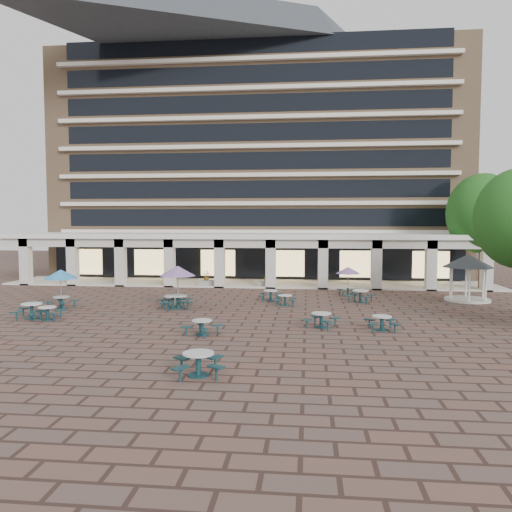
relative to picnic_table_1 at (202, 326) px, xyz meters
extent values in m
plane|color=brown|center=(-0.09, 4.74, -0.44)|extent=(120.00, 120.00, 0.00)
cube|color=#9D7B58|center=(-0.09, 30.24, 10.56)|extent=(40.00, 15.00, 22.00)
cube|color=beige|center=(-0.09, 22.49, 4.06)|extent=(36.80, 0.50, 0.35)
cube|color=black|center=(-0.09, 22.72, 5.36)|extent=(35.20, 0.05, 1.60)
cube|color=beige|center=(-0.09, 22.49, 6.66)|extent=(36.80, 0.50, 0.35)
cube|color=black|center=(-0.09, 22.72, 7.96)|extent=(35.20, 0.05, 1.60)
cube|color=beige|center=(-0.09, 22.49, 9.26)|extent=(36.80, 0.50, 0.35)
cube|color=black|center=(-0.09, 22.72, 10.56)|extent=(35.20, 0.05, 1.60)
cube|color=beige|center=(-0.09, 22.49, 11.86)|extent=(36.80, 0.50, 0.35)
cube|color=black|center=(-0.09, 22.72, 13.16)|extent=(35.20, 0.05, 1.60)
cube|color=beige|center=(-0.09, 22.49, 14.46)|extent=(36.80, 0.50, 0.35)
cube|color=black|center=(-0.09, 22.72, 15.76)|extent=(35.20, 0.05, 1.60)
cube|color=beige|center=(-0.09, 22.49, 17.06)|extent=(36.80, 0.50, 0.35)
cube|color=black|center=(-0.09, 22.72, 18.36)|extent=(35.20, 0.05, 1.60)
cube|color=beige|center=(-0.09, 22.49, 19.66)|extent=(36.80, 0.50, 0.35)
cube|color=black|center=(-0.09, 22.72, 20.96)|extent=(35.20, 0.05, 1.60)
cube|color=white|center=(-0.09, 19.74, 3.76)|extent=(42.00, 6.60, 0.40)
cube|color=beige|center=(-0.09, 16.89, 3.31)|extent=(42.00, 0.30, 0.90)
cube|color=black|center=(-0.09, 22.44, 1.36)|extent=(38.00, 0.15, 3.20)
cube|color=beige|center=(-0.09, 19.74, -0.38)|extent=(42.00, 6.00, 0.12)
cube|color=beige|center=(-19.09, 17.14, 1.56)|extent=(0.80, 0.80, 4.00)
cube|color=beige|center=(-14.87, 17.14, 1.56)|extent=(0.80, 0.80, 4.00)
cube|color=beige|center=(-10.65, 17.14, 1.56)|extent=(0.80, 0.80, 4.00)
cube|color=beige|center=(-6.42, 17.14, 1.56)|extent=(0.80, 0.80, 4.00)
cube|color=beige|center=(-2.20, 17.14, 1.56)|extent=(0.80, 0.80, 4.00)
cube|color=beige|center=(2.02, 17.14, 1.56)|extent=(0.80, 0.80, 4.00)
cube|color=beige|center=(6.24, 17.14, 1.56)|extent=(0.80, 0.80, 4.00)
cube|color=beige|center=(10.46, 17.14, 1.56)|extent=(0.80, 0.80, 4.00)
cube|color=beige|center=(14.69, 17.14, 1.56)|extent=(0.80, 0.80, 4.00)
cube|color=beige|center=(18.91, 17.14, 1.56)|extent=(0.80, 0.80, 4.00)
cube|color=#FFD88C|center=(-16.09, 22.29, 1.16)|extent=(3.20, 0.08, 2.40)
cube|color=#FFD88C|center=(-9.69, 22.29, 1.16)|extent=(3.20, 0.08, 2.40)
cube|color=#FFD88C|center=(-3.29, 22.29, 1.16)|extent=(3.20, 0.08, 2.40)
cube|color=#FFD88C|center=(3.11, 22.29, 1.16)|extent=(3.20, 0.08, 2.40)
cube|color=#FFD88C|center=(9.51, 22.29, 1.16)|extent=(3.20, 0.08, 2.40)
cube|color=#FFD88C|center=(15.91, 22.29, 1.16)|extent=(3.20, 0.08, 2.40)
cylinder|color=#14333C|center=(0.00, 0.00, -0.42)|extent=(0.68, 0.68, 0.04)
cylinder|color=#14333C|center=(0.00, 0.00, -0.12)|extent=(0.17, 0.17, 0.64)
cylinder|color=silver|center=(0.00, 0.00, 0.27)|extent=(0.96, 0.96, 0.05)
cube|color=#14333C|center=(0.71, 0.26, -0.01)|extent=(0.59, 0.44, 0.05)
cylinder|color=#14333C|center=(0.71, 0.26, -0.23)|extent=(0.08, 0.08, 0.41)
cube|color=#14333C|center=(-0.26, 0.71, -0.01)|extent=(0.44, 0.59, 0.05)
cylinder|color=#14333C|center=(-0.26, 0.71, -0.23)|extent=(0.08, 0.08, 0.41)
cube|color=#14333C|center=(-0.71, -0.26, -0.01)|extent=(0.59, 0.44, 0.05)
cylinder|color=#14333C|center=(-0.71, -0.26, -0.23)|extent=(0.08, 0.08, 0.41)
cube|color=#14333C|center=(0.26, -0.71, -0.01)|extent=(0.44, 0.59, 0.05)
cylinder|color=#14333C|center=(0.26, -0.71, -0.23)|extent=(0.08, 0.08, 0.41)
cylinder|color=#14333C|center=(1.22, -6.26, -0.41)|extent=(0.78, 0.78, 0.04)
cylinder|color=#14333C|center=(1.22, -6.26, -0.07)|extent=(0.20, 0.20, 0.73)
cylinder|color=silver|center=(1.22, -6.26, 0.38)|extent=(1.11, 1.11, 0.06)
cube|color=#14333C|center=(1.69, -5.53, 0.05)|extent=(0.59, 0.68, 0.06)
cylinder|color=#14333C|center=(1.69, -5.53, -0.20)|extent=(0.09, 0.09, 0.47)
cube|color=#14333C|center=(0.49, -5.79, 0.05)|extent=(0.68, 0.59, 0.06)
cylinder|color=#14333C|center=(0.49, -5.79, -0.20)|extent=(0.09, 0.09, 0.47)
cube|color=#14333C|center=(0.75, -6.99, 0.05)|extent=(0.59, 0.68, 0.06)
cylinder|color=#14333C|center=(0.75, -6.99, -0.20)|extent=(0.09, 0.09, 0.47)
cube|color=#14333C|center=(1.95, -6.73, 0.05)|extent=(0.68, 0.59, 0.06)
cylinder|color=#14333C|center=(1.95, -6.73, -0.20)|extent=(0.09, 0.09, 0.47)
cylinder|color=#14333C|center=(8.75, 1.95, -0.42)|extent=(0.68, 0.68, 0.04)
cylinder|color=#14333C|center=(8.75, 1.95, -0.11)|extent=(0.17, 0.17, 0.64)
cylinder|color=silver|center=(8.75, 1.95, 0.27)|extent=(0.97, 0.97, 0.05)
cube|color=#14333C|center=(9.26, 2.50, -0.01)|extent=(0.56, 0.58, 0.05)
cylinder|color=#14333C|center=(9.26, 2.50, -0.23)|extent=(0.08, 0.08, 0.41)
cube|color=#14333C|center=(8.19, 2.46, -0.01)|extent=(0.58, 0.56, 0.05)
cylinder|color=#14333C|center=(8.19, 2.46, -0.23)|extent=(0.08, 0.08, 0.41)
cube|color=#14333C|center=(8.23, 1.39, -0.01)|extent=(0.56, 0.58, 0.05)
cylinder|color=#14333C|center=(8.23, 1.39, -0.23)|extent=(0.08, 0.08, 0.41)
cube|color=#14333C|center=(9.30, 1.43, -0.01)|extent=(0.58, 0.56, 0.05)
cylinder|color=#14333C|center=(9.30, 1.43, -0.23)|extent=(0.08, 0.08, 0.41)
cylinder|color=#14333C|center=(-10.31, 6.25, -0.42)|extent=(0.70, 0.70, 0.04)
cylinder|color=#14333C|center=(-10.31, 6.25, -0.10)|extent=(0.18, 0.18, 0.66)
cylinder|color=silver|center=(-10.31, 6.25, 0.30)|extent=(1.00, 1.00, 0.05)
cube|color=#14333C|center=(-9.66, 6.68, 0.01)|extent=(0.62, 0.54, 0.05)
cylinder|color=#14333C|center=(-9.66, 6.68, -0.22)|extent=(0.08, 0.08, 0.42)
cube|color=#14333C|center=(-10.74, 6.90, 0.01)|extent=(0.54, 0.62, 0.05)
cylinder|color=#14333C|center=(-10.74, 6.90, -0.22)|extent=(0.08, 0.08, 0.42)
cube|color=#14333C|center=(-10.97, 5.81, 0.01)|extent=(0.62, 0.54, 0.05)
cylinder|color=#14333C|center=(-10.97, 5.81, -0.22)|extent=(0.08, 0.08, 0.42)
cube|color=#14333C|center=(-9.88, 5.59, 0.01)|extent=(0.54, 0.62, 0.05)
cylinder|color=#14333C|center=(-9.88, 5.59, -0.22)|extent=(0.08, 0.08, 0.42)
cylinder|color=gray|center=(-10.31, 6.25, 0.77)|extent=(0.05, 0.05, 2.41)
cone|color=#3283C7|center=(-10.31, 6.25, 1.72)|extent=(2.11, 2.11, 0.55)
cylinder|color=#14333C|center=(-9.29, 2.70, -0.42)|extent=(0.68, 0.68, 0.04)
cylinder|color=#14333C|center=(-9.29, 2.70, -0.11)|extent=(0.18, 0.18, 0.64)
cylinder|color=silver|center=(-9.29, 2.70, 0.28)|extent=(0.97, 0.97, 0.05)
cube|color=#14333C|center=(-8.85, 3.31, -0.01)|extent=(0.53, 0.59, 0.05)
cylinder|color=#14333C|center=(-8.85, 3.31, -0.23)|extent=(0.08, 0.08, 0.41)
cube|color=#14333C|center=(-9.91, 3.14, -0.01)|extent=(0.59, 0.53, 0.05)
cylinder|color=#14333C|center=(-9.91, 3.14, -0.23)|extent=(0.08, 0.08, 0.41)
cube|color=#14333C|center=(-9.73, 2.08, -0.01)|extent=(0.53, 0.59, 0.05)
cylinder|color=#14333C|center=(-9.73, 2.08, -0.23)|extent=(0.08, 0.08, 0.41)
cube|color=#14333C|center=(-8.67, 2.26, -0.01)|extent=(0.59, 0.53, 0.05)
cylinder|color=#14333C|center=(-8.67, 2.26, -0.23)|extent=(0.08, 0.08, 0.41)
cylinder|color=#14333C|center=(-3.04, 7.01, -0.41)|extent=(0.77, 0.77, 0.04)
cylinder|color=#14333C|center=(-3.04, 7.01, -0.07)|extent=(0.20, 0.20, 0.72)
cylinder|color=silver|center=(-3.04, 7.01, 0.37)|extent=(1.10, 1.10, 0.05)
cube|color=#14333C|center=(-2.59, 7.74, 0.05)|extent=(0.58, 0.68, 0.05)
cylinder|color=#14333C|center=(-2.59, 7.74, -0.20)|extent=(0.09, 0.09, 0.46)
cube|color=#14333C|center=(-3.77, 7.45, 0.05)|extent=(0.68, 0.58, 0.05)
cylinder|color=#14333C|center=(-3.77, 7.45, -0.20)|extent=(0.09, 0.09, 0.46)
cube|color=#14333C|center=(-3.48, 6.28, 0.05)|extent=(0.58, 0.68, 0.05)
cylinder|color=#14333C|center=(-3.48, 6.28, -0.20)|extent=(0.09, 0.09, 0.46)
cube|color=#14333C|center=(-2.31, 6.56, 0.05)|extent=(0.68, 0.58, 0.05)
cylinder|color=#14333C|center=(-2.31, 6.56, -0.20)|extent=(0.09, 0.09, 0.46)
cylinder|color=gray|center=(-3.04, 7.01, 0.88)|extent=(0.05, 0.05, 2.64)
cone|color=#8B65A2|center=(-3.04, 7.01, 1.93)|extent=(2.31, 2.31, 0.60)
cylinder|color=#14333C|center=(3.58, 8.83, -0.42)|extent=(0.63, 0.63, 0.04)
cylinder|color=#14333C|center=(3.58, 8.83, -0.14)|extent=(0.16, 0.16, 0.60)
cylinder|color=silver|center=(3.58, 8.83, 0.22)|extent=(0.90, 0.90, 0.05)
cube|color=#14333C|center=(4.08, 9.32, -0.04)|extent=(0.53, 0.53, 0.05)
cylinder|color=#14333C|center=(4.08, 9.32, -0.25)|extent=(0.07, 0.07, 0.38)
cube|color=#14333C|center=(3.08, 9.33, -0.04)|extent=(0.53, 0.53, 0.05)
cylinder|color=#14333C|center=(3.08, 9.33, -0.25)|extent=(0.07, 0.07, 0.38)
cube|color=#14333C|center=(3.08, 8.33, -0.04)|extent=(0.53, 0.53, 0.05)
cylinder|color=#14333C|center=(3.08, 8.33, -0.25)|extent=(0.07, 0.07, 0.38)
cube|color=#14333C|center=(4.07, 8.33, -0.04)|extent=(0.53, 0.53, 0.05)
cylinder|color=#14333C|center=(4.07, 8.33, -0.25)|extent=(0.07, 0.07, 0.38)
cylinder|color=#14333C|center=(-10.38, 3.01, -0.41)|extent=(0.79, 0.79, 0.05)
cylinder|color=#14333C|center=(-10.38, 3.01, -0.06)|extent=(0.20, 0.20, 0.75)
cylinder|color=silver|center=(-10.38, 3.01, 0.39)|extent=(1.13, 1.13, 0.06)
cube|color=#14333C|center=(-9.95, 3.78, 0.06)|extent=(0.58, 0.70, 0.06)
cylinder|color=#14333C|center=(-9.95, 3.78, -0.20)|extent=(0.09, 0.09, 0.48)
cube|color=#14333C|center=(-11.15, 3.44, 0.06)|extent=(0.70, 0.58, 0.06)
cylinder|color=#14333C|center=(-11.15, 3.44, -0.20)|extent=(0.09, 0.09, 0.48)
cube|color=#14333C|center=(-10.82, 2.24, 0.06)|extent=(0.58, 0.70, 0.06)
cylinder|color=#14333C|center=(-10.82, 2.24, -0.20)|extent=(0.09, 0.09, 0.48)
cube|color=#14333C|center=(-9.61, 2.57, 0.06)|extent=(0.70, 0.58, 0.06)
cylinder|color=#14333C|center=(-9.61, 2.57, -0.20)|extent=(0.09, 0.09, 0.48)
cylinder|color=#14333C|center=(2.50, 10.64, -0.42)|extent=(0.67, 0.67, 0.04)
cylinder|color=#14333C|center=(2.50, 10.64, -0.12)|extent=(0.17, 0.17, 0.63)
cylinder|color=silver|center=(2.50, 10.64, 0.27)|extent=(0.96, 0.96, 0.05)
cube|color=#14333C|center=(3.02, 11.19, -0.01)|extent=(0.56, 0.57, 0.05)
cylinder|color=#14333C|center=(3.02, 11.19, -0.23)|extent=(0.08, 0.08, 0.40)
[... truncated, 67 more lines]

